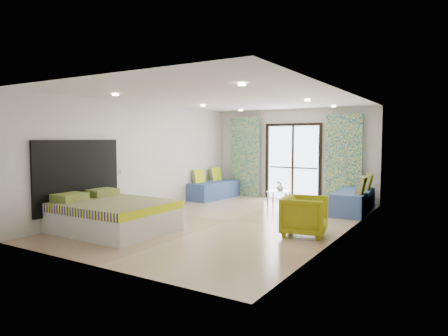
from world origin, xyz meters
The scene contains 24 objects.
floor centered at (0.00, 0.00, 0.00)m, with size 5.00×7.50×0.01m, color tan, non-canonical shape.
ceiling centered at (0.00, 0.00, 2.70)m, with size 5.00×7.50×0.01m, color silver, non-canonical shape.
wall_back centered at (0.00, 3.75, 1.35)m, with size 5.00×0.01×2.70m, color silver, non-canonical shape.
wall_front centered at (0.00, -3.75, 1.35)m, with size 5.00×0.01×2.70m, color silver, non-canonical shape.
wall_left centered at (-2.50, 0.00, 1.35)m, with size 0.01×7.50×2.70m, color silver, non-canonical shape.
wall_right centered at (2.50, 0.00, 1.35)m, with size 0.01×7.50×2.70m, color silver, non-canonical shape.
balcony_door centered at (0.00, 3.72, 1.26)m, with size 1.76×0.08×2.28m.
balcony_rail centered at (0.00, 3.73, 0.95)m, with size 1.52×0.03×0.04m, color #595451.
curtain_left centered at (-1.55, 3.57, 1.25)m, with size 1.00×0.10×2.50m, color white.
curtain_right centered at (1.55, 3.57, 1.25)m, with size 1.00×0.10×2.50m, color white.
downlight_a centered at (-1.40, -2.00, 2.67)m, with size 0.12×0.12×0.02m, color #FFE0B2.
downlight_b centered at (1.40, -2.00, 2.67)m, with size 0.12×0.12×0.02m, color #FFE0B2.
downlight_c centered at (-1.40, 1.00, 2.67)m, with size 0.12×0.12×0.02m, color #FFE0B2.
downlight_d centered at (1.40, 1.00, 2.67)m, with size 0.12×0.12×0.02m, color #FFE0B2.
downlight_e centered at (-1.40, 3.00, 2.67)m, with size 0.12×0.12×0.02m, color #FFE0B2.
downlight_f centered at (1.40, 3.00, 2.67)m, with size 0.12×0.12×0.02m, color #FFE0B2.
headboard centered at (-2.46, -2.07, 1.05)m, with size 0.06×2.10×1.50m, color black.
switch_plate centered at (-2.47, -0.82, 1.05)m, with size 0.02×0.10×0.10m, color silver.
bed centered at (-1.48, -2.07, 0.31)m, with size 2.15×1.76×0.74m.
daybed_left centered at (-2.12, 2.59, 0.28)m, with size 0.84×1.88×0.91m.
daybed_right centered at (2.12, 2.43, 0.30)m, with size 0.84×1.97×0.95m.
coffee_table centered at (0.03, 2.64, 0.33)m, with size 0.63×0.63×0.65m.
vase centered at (0.06, 2.64, 0.48)m, with size 0.21×0.22×0.21m, color white.
armchair centered at (1.89, -0.43, 0.41)m, with size 0.80×0.75×0.82m, color #979513.
Camera 1 is at (4.47, -7.56, 1.83)m, focal length 32.00 mm.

